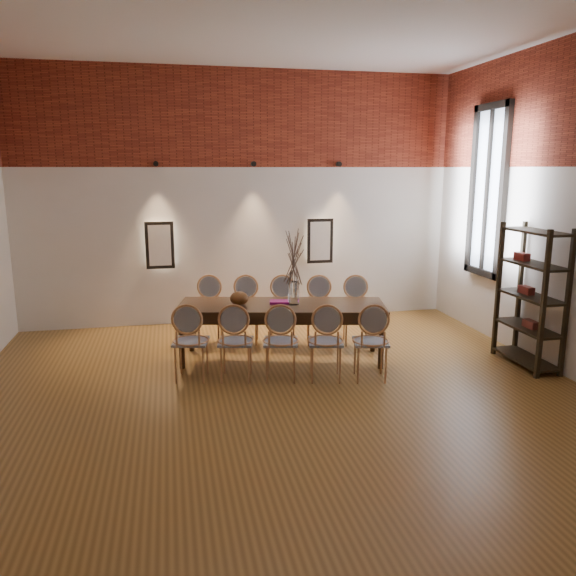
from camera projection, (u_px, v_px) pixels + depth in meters
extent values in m
cube|color=olive|center=(285.00, 404.00, 6.05)|extent=(7.00, 7.00, 0.02)
cube|color=silver|center=(285.00, 0.00, 5.21)|extent=(7.00, 7.00, 0.02)
cube|color=silver|center=(240.00, 199.00, 9.02)|extent=(7.00, 0.10, 4.00)
cube|color=silver|center=(466.00, 292.00, 2.23)|extent=(7.00, 0.10, 4.00)
cube|color=maroon|center=(240.00, 118.00, 8.70)|extent=(7.00, 0.02, 1.50)
cube|color=#FFEAC6|center=(160.00, 245.00, 8.81)|extent=(0.36, 0.06, 0.66)
cube|color=#FFEAC6|center=(320.00, 241.00, 9.34)|extent=(0.36, 0.06, 0.66)
cylinder|color=black|center=(156.00, 164.00, 8.52)|extent=(0.08, 0.10, 0.08)
cylinder|color=black|center=(254.00, 164.00, 8.83)|extent=(0.08, 0.10, 0.08)
cylinder|color=black|center=(339.00, 164.00, 9.11)|extent=(0.08, 0.10, 0.08)
cube|color=silver|center=(489.00, 191.00, 8.21)|extent=(0.02, 0.78, 2.38)
cube|color=black|center=(487.00, 191.00, 8.21)|extent=(0.08, 0.90, 2.50)
cube|color=black|center=(487.00, 191.00, 8.21)|extent=(0.06, 0.06, 2.40)
cube|color=#382010|center=(282.00, 332.00, 7.37)|extent=(2.79, 1.40, 0.75)
cylinder|color=silver|center=(294.00, 293.00, 7.26)|extent=(0.14, 0.14, 0.30)
ellipsoid|color=#583013|center=(239.00, 298.00, 7.23)|extent=(0.24, 0.24, 0.18)
cube|color=#850D6E|center=(280.00, 302.00, 7.35)|extent=(0.29, 0.23, 0.03)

